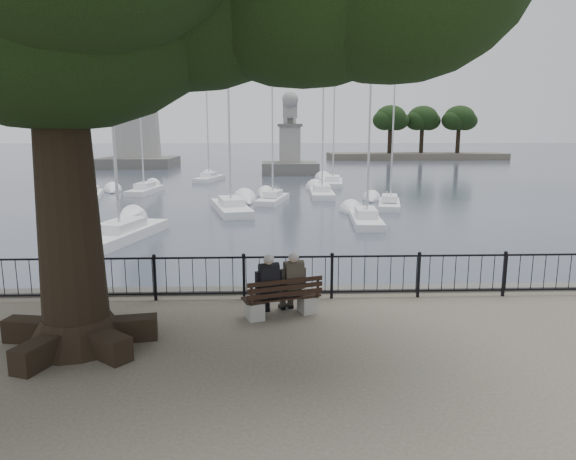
{
  "coord_description": "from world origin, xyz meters",
  "views": [
    {
      "loc": [
        -0.43,
        -8.73,
        3.77
      ],
      "look_at": [
        0.0,
        2.5,
        1.6
      ],
      "focal_mm": 32.0,
      "sensor_mm": 36.0,
      "label": 1
    }
  ],
  "objects_px": {
    "lion_monument": "(290,153)",
    "bench": "(282,302)",
    "person_left": "(267,287)",
    "person_right": "(291,285)",
    "lighthouse": "(134,72)"
  },
  "relations": [
    {
      "from": "lion_monument",
      "to": "bench",
      "type": "bearing_deg",
      "value": -92.55
    },
    {
      "from": "bench",
      "to": "lion_monument",
      "type": "relative_size",
      "value": 0.18
    },
    {
      "from": "lighthouse",
      "to": "lion_monument",
      "type": "xyz_separation_m",
      "value": [
        20.0,
        -12.07,
        -10.16
      ]
    },
    {
      "from": "person_left",
      "to": "lighthouse",
      "type": "xyz_separation_m",
      "value": [
        -17.53,
        60.62,
        10.86
      ]
    },
    {
      "from": "lighthouse",
      "to": "lion_monument",
      "type": "distance_m",
      "value": 25.47
    },
    {
      "from": "lighthouse",
      "to": "lion_monument",
      "type": "height_order",
      "value": "lighthouse"
    },
    {
      "from": "person_right",
      "to": "lion_monument",
      "type": "distance_m",
      "value": 48.42
    },
    {
      "from": "bench",
      "to": "person_left",
      "type": "bearing_deg",
      "value": -178.81
    },
    {
      "from": "person_right",
      "to": "person_left",
      "type": "bearing_deg",
      "value": -161.45
    },
    {
      "from": "person_right",
      "to": "lion_monument",
      "type": "xyz_separation_m",
      "value": [
        1.96,
        48.38,
        0.7
      ]
    },
    {
      "from": "lighthouse",
      "to": "person_right",
      "type": "bearing_deg",
      "value": -73.39
    },
    {
      "from": "person_right",
      "to": "lion_monument",
      "type": "height_order",
      "value": "lion_monument"
    },
    {
      "from": "bench",
      "to": "lighthouse",
      "type": "height_order",
      "value": "lighthouse"
    },
    {
      "from": "bench",
      "to": "lion_monument",
      "type": "height_order",
      "value": "lion_monument"
    },
    {
      "from": "lion_monument",
      "to": "lighthouse",
      "type": "bearing_deg",
      "value": 148.88
    }
  ]
}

